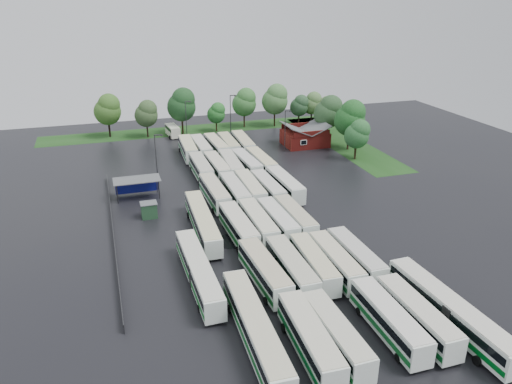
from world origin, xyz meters
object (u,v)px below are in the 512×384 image
object	(u,v)px
brick_building	(305,138)
artic_bus_east	(449,311)
minibus	(173,130)
artic_bus_west_a	(255,329)

from	to	relation	value
brick_building	artic_bus_east	xyz separation A→B (m)	(-11.71, -69.08, 0.11)
brick_building	artic_bus_east	world-z (taller)	brick_building
brick_building	artic_bus_east	size ratio (longest dim) A/B	0.52
brick_building	artic_bus_east	distance (m)	70.07
brick_building	minibus	distance (m)	33.78
artic_bus_east	minibus	size ratio (longest dim) A/B	2.89
minibus	artic_bus_west_a	bearing A→B (deg)	-98.86
artic_bus_west_a	artic_bus_east	distance (m)	21.66
brick_building	minibus	xyz separation A→B (m)	(-29.05, 17.23, -0.30)
artic_bus_west_a	artic_bus_east	world-z (taller)	artic_bus_east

